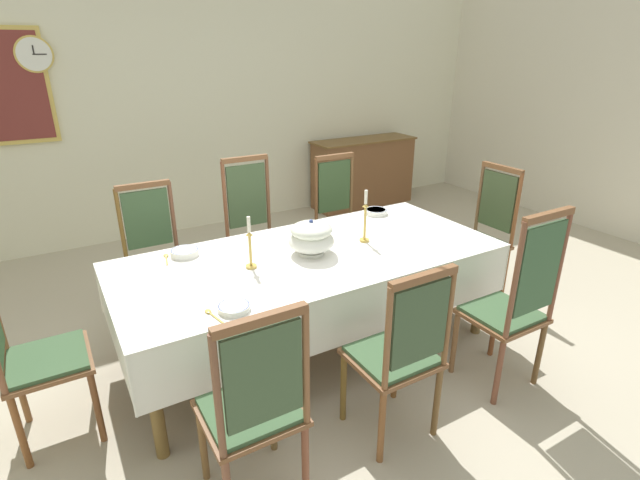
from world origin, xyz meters
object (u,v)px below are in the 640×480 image
Objects in this scene: candlestick_west at (250,248)px; candlestick_east at (365,221)px; chair_north_b at (254,230)px; spoon_primary at (210,313)px; chair_north_c at (341,216)px; chair_head_west at (31,352)px; chair_south_a at (255,405)px; bowl_near_right at (185,252)px; soup_tureen at (311,237)px; bowl_far_left at (376,211)px; sideboard at (363,172)px; chair_head_east at (484,231)px; chair_south_c at (514,302)px; dining_table at (311,263)px; bowl_near_left at (234,307)px; mounted_clock at (34,54)px; chair_south_b at (400,351)px; chair_north_a at (155,254)px; spoon_secondary at (166,257)px.

candlestick_east is at bearing 0.00° from candlestick_west.
chair_north_b reaches higher than spoon_primary.
chair_north_c is 1.05× the size of chair_head_west.
chair_south_a is 1.39m from bowl_near_right.
chair_north_c is at bearing 27.79° from spoon_primary.
soup_tureen is 1.63× the size of bowl_far_left.
chair_head_east is at bearing 77.13° from sideboard.
chair_south_c is 1.07× the size of chair_head_east.
dining_table is 2.11× the size of chair_south_c.
soup_tureen is at bearing 31.71° from bowl_near_left.
candlestick_east is (-0.43, 0.98, 0.30)m from chair_south_c.
mounted_clock is (-1.33, 2.89, 1.11)m from soup_tureen.
chair_head_west reaches higher than chair_south_b.
chair_north_a is 2.43m from mounted_clock.
chair_north_a is (0.00, 1.94, 0.00)m from chair_south_a.
soup_tureen is 1.80× the size of bowl_near_left.
candlestick_west reaches higher than spoon_primary.
chair_north_b is at bearing 90.66° from dining_table.
soup_tureen is 3.37m from mounted_clock.
chair_north_a reaches higher than chair_south_b.
chair_north_c is at bearing 66.31° from candlestick_east.
candlestick_west is at bearing -180.00° from soup_tureen.
chair_head_west is 5.84× the size of bowl_near_right.
bowl_far_left is at bearing 27.14° from soup_tureen.
dining_table is at bearing -180.00° from candlestick_east.
chair_north_b is 3.66× the size of mounted_clock.
chair_north_c is (0.86, 0.97, -0.10)m from dining_table.
spoon_primary is 0.85m from spoon_secondary.
candlestick_west is at bearing 66.50° from chair_north_b.
mounted_clock is (-0.90, 2.89, 1.10)m from candlestick_west.
bowl_near_left is 0.13m from spoon_primary.
chair_head_east is (0.83, -0.97, 0.00)m from chair_north_c.
chair_north_c is 3.23m from mounted_clock.
bowl_near_right is 2.83m from mounted_clock.
chair_head_east is 6.57× the size of bowl_near_left.
bowl_near_left is at bearing 45.68° from sideboard.
spoon_secondary is at bearing -179.36° from bowl_far_left.
bowl_far_left is (0.01, -0.53, 0.19)m from chair_north_c.
chair_north_c is 1.28m from chair_head_east.
candlestick_east is at bearing 6.72° from spoon_primary.
chair_south_c reaches higher than candlestick_east.
bowl_near_right reaches higher than dining_table.
bowl_near_right is 1.05× the size of spoon_primary.
chair_head_west reaches higher than spoon_primary.
candlestick_west is (-1.30, -0.97, 0.31)m from chair_north_c.
chair_north_c reaches higher than bowl_near_left.
sideboard is at bearing -12.87° from chair_head_east.
bowl_far_left is (1.59, 0.89, 0.01)m from bowl_near_left.
chair_north_b is 0.84× the size of sideboard.
chair_north_c reaches higher than dining_table.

